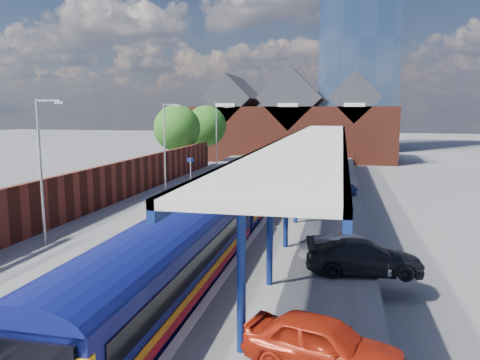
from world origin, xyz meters
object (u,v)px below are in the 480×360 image
object	(u,v)px
lamp_post_c	(166,141)
parked_car_red	(323,344)
lamp_post_d	(218,132)
train	(271,172)
parked_car_blue	(332,187)
platform_sign	(191,167)
parked_car_dark	(364,257)
lamp_post_b	(43,163)
parked_car_silver	(348,252)

from	to	relation	value
lamp_post_c	parked_car_red	xyz separation A→B (m)	(13.54, -24.46, -3.31)
lamp_post_d	train	bearing A→B (deg)	-55.15
parked_car_blue	platform_sign	bearing A→B (deg)	99.91
train	lamp_post_d	bearing A→B (deg)	124.85
lamp_post_d	platform_sign	xyz separation A→B (m)	(1.36, -14.00, -2.30)
lamp_post_c	parked_car_blue	xyz separation A→B (m)	(13.19, 1.07, -3.42)
parked_car_dark	lamp_post_d	bearing A→B (deg)	18.17
lamp_post_b	parked_car_red	size ratio (longest dim) A/B	1.75
platform_sign	parked_car_red	bearing A→B (deg)	-65.29
parked_car_silver	parked_car_blue	size ratio (longest dim) A/B	0.96
platform_sign	parked_car_silver	size ratio (longest dim) A/B	0.63
train	parked_car_red	size ratio (longest dim) A/B	16.43
platform_sign	parked_car_dark	size ratio (longest dim) A/B	0.55
parked_car_blue	parked_car_dark	bearing A→B (deg)	-160.33
parked_car_silver	parked_car_blue	distance (m)	17.51
lamp_post_c	lamp_post_d	size ratio (longest dim) A/B	1.00
parked_car_dark	parked_car_blue	bearing A→B (deg)	-0.80
parked_car_dark	lamp_post_c	bearing A→B (deg)	35.11
lamp_post_b	platform_sign	world-z (taller)	lamp_post_b
lamp_post_b	lamp_post_d	bearing A→B (deg)	90.00
lamp_post_c	parked_car_dark	bearing A→B (deg)	-48.80
parked_car_red	parked_car_blue	world-z (taller)	parked_car_red
lamp_post_c	parked_car_red	bearing A→B (deg)	-61.03
parked_car_dark	parked_car_silver	bearing A→B (deg)	40.97
train	platform_sign	distance (m)	7.06
parked_car_silver	parked_car_dark	world-z (taller)	parked_car_dark
lamp_post_d	lamp_post_c	bearing A→B (deg)	-90.00
parked_car_dark	train	bearing A→B (deg)	11.80
train	lamp_post_c	size ratio (longest dim) A/B	9.42
train	parked_car_dark	size ratio (longest dim) A/B	14.39
train	parked_car_dark	bearing A→B (deg)	-72.10
lamp_post_b	lamp_post_c	bearing A→B (deg)	90.00
lamp_post_d	parked_car_silver	bearing A→B (deg)	-66.26
lamp_post_d	parked_car_silver	distance (m)	35.56
lamp_post_b	parked_car_blue	world-z (taller)	lamp_post_b
lamp_post_b	lamp_post_d	size ratio (longest dim) A/B	1.00
parked_car_silver	parked_car_dark	bearing A→B (deg)	-111.14
lamp_post_c	parked_car_red	world-z (taller)	lamp_post_c
parked_car_silver	lamp_post_b	bearing A→B (deg)	110.17
lamp_post_b	parked_car_blue	xyz separation A→B (m)	(13.19, 17.07, -3.42)
lamp_post_b	parked_car_dark	distance (m)	15.26
parked_car_red	parked_car_blue	bearing A→B (deg)	16.85
parked_car_silver	parked_car_dark	size ratio (longest dim) A/B	0.87
platform_sign	parked_car_red	size ratio (longest dim) A/B	0.62
train	parked_car_red	bearing A→B (deg)	-78.98
lamp_post_c	platform_sign	xyz separation A→B (m)	(1.36, 2.00, -2.30)
lamp_post_c	lamp_post_d	world-z (taller)	same
platform_sign	parked_car_dark	xyz separation A→B (m)	(13.50, -18.98, -1.03)
lamp_post_c	parked_car_blue	bearing A→B (deg)	4.66
parked_car_dark	parked_car_blue	size ratio (longest dim) A/B	1.11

